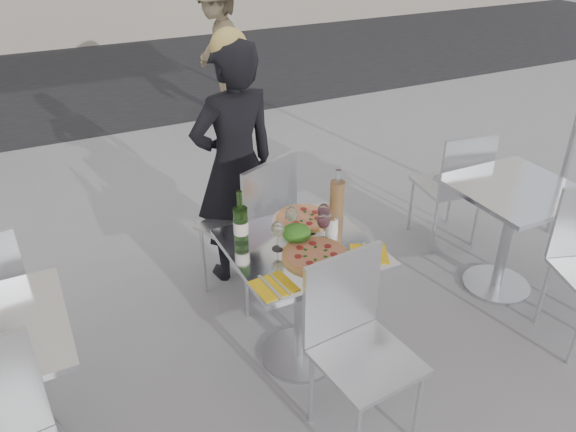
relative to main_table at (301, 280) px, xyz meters
name	(u,v)px	position (x,y,z in m)	size (l,w,h in m)	color
ground	(300,356)	(0.00, 0.00, -0.54)	(80.00, 80.00, 0.00)	gray
street_asphalt	(96,76)	(0.00, 6.50, -0.54)	(24.00, 5.00, 0.00)	black
main_table	(301,280)	(0.00, 0.00, 0.00)	(0.72, 0.72, 0.75)	#B7BABF
side_table_right	(511,217)	(1.50, 0.00, 0.00)	(0.72, 0.72, 0.75)	#B7BABF
chair_far	(256,218)	(0.02, 0.62, 0.05)	(0.60, 0.61, 1.00)	silver
chair_near	(355,334)	(0.02, -0.49, 0.01)	(0.46, 0.47, 0.92)	silver
side_chair_rfar	(456,180)	(1.56, 0.58, -0.01)	(0.47, 0.48, 0.90)	silver
woman_diner	(235,166)	(0.02, 0.95, 0.27)	(0.59, 0.39, 1.61)	black
pedestrian_b	(219,51)	(1.02, 3.93, 0.25)	(1.02, 0.59, 1.58)	#8D7B5B
pizza_near	(315,255)	(0.02, -0.12, 0.22)	(0.33, 0.33, 0.02)	tan
pizza_far	(303,219)	(0.12, 0.22, 0.23)	(0.34, 0.34, 0.03)	white
salad_plate	(297,234)	(0.01, 0.06, 0.25)	(0.22, 0.22, 0.09)	white
wine_bottle	(241,223)	(-0.26, 0.17, 0.32)	(0.07, 0.08, 0.29)	#2F5921
carafe	(337,199)	(0.31, 0.17, 0.33)	(0.08, 0.08, 0.29)	tan
sugar_shaker	(332,224)	(0.20, 0.04, 0.26)	(0.06, 0.06, 0.11)	white
wineglass_white_a	(278,230)	(-0.12, 0.03, 0.32)	(0.07, 0.07, 0.16)	white
wineglass_white_b	(292,215)	(0.01, 0.14, 0.32)	(0.07, 0.07, 0.16)	white
wineglass_red_a	(324,222)	(0.13, 0.00, 0.32)	(0.07, 0.07, 0.16)	white
wineglass_red_b	(324,212)	(0.18, 0.09, 0.32)	(0.07, 0.07, 0.16)	white
napkin_left	(274,286)	(-0.27, -0.24, 0.21)	(0.20, 0.20, 0.01)	yellow
napkin_right	(369,253)	(0.27, -0.21, 0.21)	(0.24, 0.24, 0.01)	yellow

